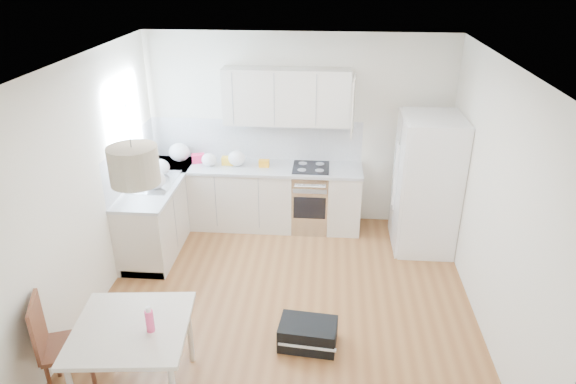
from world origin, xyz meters
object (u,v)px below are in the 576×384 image
object	(u,v)px
dining_table	(132,334)
dining_chair	(69,344)
refrigerator	(428,184)
gym_bag	(308,334)

from	to	relation	value
dining_table	dining_chair	xyz separation A→B (m)	(-0.61, 0.03, -0.18)
dining_table	dining_chair	size ratio (longest dim) A/B	1.06
refrigerator	dining_table	distance (m)	4.11
refrigerator	dining_chair	world-z (taller)	refrigerator
refrigerator	dining_table	size ratio (longest dim) A/B	1.71
dining_chair	gym_bag	distance (m)	2.23
refrigerator	dining_chair	bearing A→B (deg)	-141.16
dining_chair	dining_table	bearing A→B (deg)	-23.46
dining_table	gym_bag	xyz separation A→B (m)	(1.47, 0.76, -0.54)
gym_bag	dining_table	bearing A→B (deg)	-147.41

